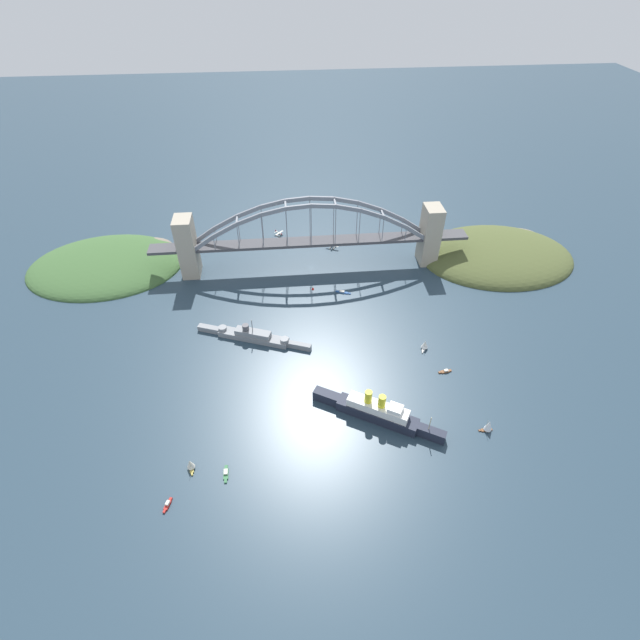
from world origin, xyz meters
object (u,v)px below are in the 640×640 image
object	(u,v)px
small_boat_5	(489,426)
small_boat_4	(190,464)
small_boat_1	(226,473)
ocean_liner	(377,412)
seaplane_taxiing_near_bridge	(332,246)
small_boat_0	(425,345)
small_boat_2	(343,292)
channel_marker_buoy	(313,288)
small_boat_6	(168,505)
seaplane_second_in_formation	(279,234)
naval_cruiser	(252,336)
small_boat_3	(445,371)
harbor_arch_bridge	(311,240)

from	to	relation	value
small_boat_5	small_boat_4	bearing A→B (deg)	3.04
small_boat_1	small_boat_4	xyz separation A→B (m)	(18.84, -5.26, 3.11)
ocean_liner	small_boat_4	xyz separation A→B (m)	(106.31, 23.99, -2.11)
seaplane_taxiing_near_bridge	small_boat_0	bearing A→B (deg)	109.54
seaplane_taxiing_near_bridge	small_boat_1	distance (m)	237.09
small_boat_2	channel_marker_buoy	distance (m)	24.42
seaplane_taxiing_near_bridge	small_boat_5	distance (m)	218.33
small_boat_2	small_boat_0	bearing A→B (deg)	124.77
small_boat_2	small_boat_4	distance (m)	180.96
small_boat_6	seaplane_second_in_formation	bearing A→B (deg)	-103.59
seaplane_second_in_formation	small_boat_5	bearing A→B (deg)	116.14
small_boat_0	small_boat_4	distance (m)	170.53
small_boat_1	seaplane_second_in_formation	bearing A→B (deg)	-98.08
ocean_liner	channel_marker_buoy	bearing A→B (deg)	-78.36
small_boat_0	small_boat_2	size ratio (longest dim) A/B	0.67
naval_cruiser	small_boat_1	bearing A→B (deg)	83.12
seaplane_taxiing_near_bridge	small_boat_5	xyz separation A→B (m)	(-67.17, 207.72, 2.52)
seaplane_second_in_formation	small_boat_2	bearing A→B (deg)	117.15
small_boat_0	small_boat_2	distance (m)	84.32
seaplane_taxiing_near_bridge	small_boat_3	size ratio (longest dim) A/B	1.25
ocean_liner	small_boat_2	bearing A→B (deg)	-88.33
ocean_liner	small_boat_1	distance (m)	92.38
seaplane_second_in_formation	small_boat_4	xyz separation A→B (m)	(54.16, 243.54, 1.84)
small_boat_1	small_boat_6	size ratio (longest dim) A/B	1.27
naval_cruiser	small_boat_3	world-z (taller)	naval_cruiser
harbor_arch_bridge	small_boat_6	size ratio (longest dim) A/B	31.56
small_boat_4	channel_marker_buoy	size ratio (longest dim) A/B	2.94
small_boat_0	seaplane_second_in_formation	bearing A→B (deg)	-59.48
small_boat_3	small_boat_4	size ratio (longest dim) A/B	1.14
ocean_liner	seaplane_second_in_formation	bearing A→B (deg)	-76.64
small_boat_5	channel_marker_buoy	distance (m)	172.19
small_boat_5	small_boat_0	bearing A→B (deg)	-75.30
small_boat_2	channel_marker_buoy	size ratio (longest dim) A/B	4.40
small_boat_0	small_boat_4	bearing A→B (deg)	27.89
seaplane_taxiing_near_bridge	small_boat_2	distance (m)	67.75
small_boat_4	channel_marker_buoy	bearing A→B (deg)	-116.96
ocean_liner	seaplane_taxiing_near_bridge	bearing A→B (deg)	-88.75
small_boat_0	small_boat_6	size ratio (longest dim) A/B	0.98
harbor_arch_bridge	channel_marker_buoy	bearing A→B (deg)	87.71
small_boat_0	small_boat_5	size ratio (longest dim) A/B	0.84
small_boat_5	small_boat_6	bearing A→B (deg)	9.34
seaplane_second_in_formation	small_boat_6	world-z (taller)	seaplane_second_in_formation
seaplane_second_in_formation	small_boat_2	world-z (taller)	seaplane_second_in_formation
seaplane_second_in_formation	small_boat_1	world-z (taller)	seaplane_second_in_formation
ocean_liner	seaplane_second_in_formation	size ratio (longest dim) A/B	8.21
naval_cruiser	small_boat_6	distance (m)	128.06
small_boat_4	small_boat_1	bearing A→B (deg)	164.40
small_boat_2	small_boat_5	distance (m)	155.09
harbor_arch_bridge	naval_cruiser	size ratio (longest dim) A/B	3.25
seaplane_second_in_formation	small_boat_5	distance (m)	261.28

